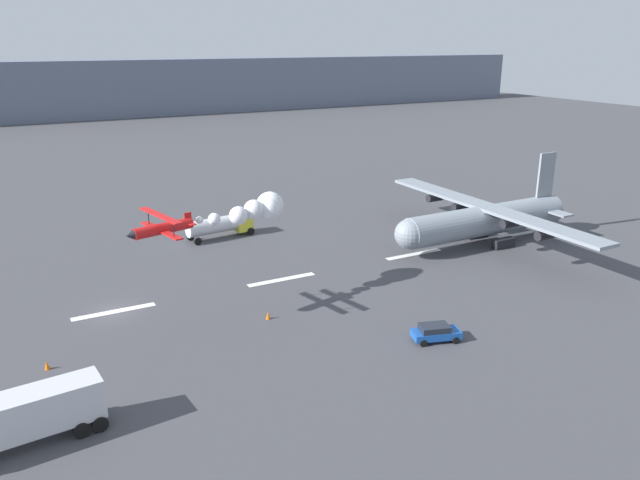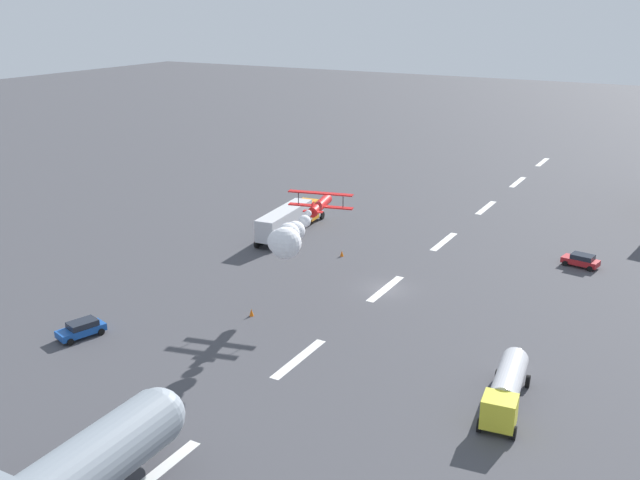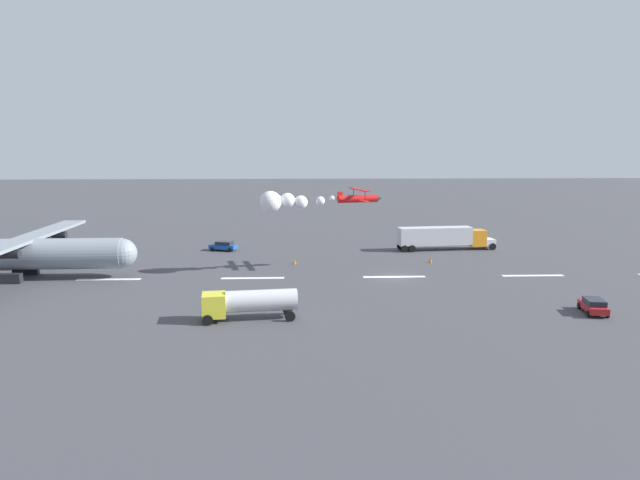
{
  "view_description": "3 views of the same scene",
  "coord_description": "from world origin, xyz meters",
  "px_view_note": "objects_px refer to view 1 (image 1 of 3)",
  "views": [
    {
      "loc": [
        -7.56,
        -57.85,
        25.48
      ],
      "look_at": [
        22.92,
        0.0,
        3.9
      ],
      "focal_mm": 34.26,
      "sensor_mm": 36.0,
      "label": 1
    },
    {
      "loc": [
        65.24,
        28.64,
        29.37
      ],
      "look_at": [
        4.2,
        -5.71,
        5.8
      ],
      "focal_mm": 40.13,
      "sensor_mm": 36.0,
      "label": 2
    },
    {
      "loc": [
        12.39,
        71.52,
        16.63
      ],
      "look_at": [
        9.48,
        -1.04,
        4.68
      ],
      "focal_mm": 32.31,
      "sensor_mm": 36.0,
      "label": 3
    }
  ],
  "objects_px": {
    "stunt_biplane_red": "(249,211)",
    "followme_car_yellow": "(436,332)",
    "cargo_transport_plane": "(480,220)",
    "traffic_cone_far": "(268,315)",
    "fuel_tanker_truck": "(221,225)",
    "traffic_cone_near": "(47,365)"
  },
  "relations": [
    {
      "from": "cargo_transport_plane",
      "to": "stunt_biplane_red",
      "type": "distance_m",
      "value": 33.19
    },
    {
      "from": "stunt_biplane_red",
      "to": "followme_car_yellow",
      "type": "relative_size",
      "value": 3.58
    },
    {
      "from": "cargo_transport_plane",
      "to": "followme_car_yellow",
      "type": "distance_m",
      "value": 28.61
    },
    {
      "from": "cargo_transport_plane",
      "to": "traffic_cone_near",
      "type": "relative_size",
      "value": 48.29
    },
    {
      "from": "fuel_tanker_truck",
      "to": "traffic_cone_near",
      "type": "height_order",
      "value": "fuel_tanker_truck"
    },
    {
      "from": "followme_car_yellow",
      "to": "fuel_tanker_truck",
      "type": "bearing_deg",
      "value": 100.74
    },
    {
      "from": "traffic_cone_near",
      "to": "traffic_cone_far",
      "type": "xyz_separation_m",
      "value": [
        19.55,
        0.27,
        0.0
      ]
    },
    {
      "from": "cargo_transport_plane",
      "to": "followme_car_yellow",
      "type": "xyz_separation_m",
      "value": [
        -21.51,
        -18.69,
        -2.54
      ]
    },
    {
      "from": "fuel_tanker_truck",
      "to": "followme_car_yellow",
      "type": "bearing_deg",
      "value": -79.26
    },
    {
      "from": "stunt_biplane_red",
      "to": "traffic_cone_far",
      "type": "bearing_deg",
      "value": -94.48
    },
    {
      "from": "stunt_biplane_red",
      "to": "fuel_tanker_truck",
      "type": "relative_size",
      "value": 1.78
    },
    {
      "from": "fuel_tanker_truck",
      "to": "traffic_cone_near",
      "type": "distance_m",
      "value": 35.71
    },
    {
      "from": "fuel_tanker_truck",
      "to": "stunt_biplane_red",
      "type": "bearing_deg",
      "value": -100.56
    },
    {
      "from": "fuel_tanker_truck",
      "to": "traffic_cone_far",
      "type": "xyz_separation_m",
      "value": [
        -4.35,
        -26.23,
        -1.37
      ]
    },
    {
      "from": "followme_car_yellow",
      "to": "stunt_biplane_red",
      "type": "bearing_deg",
      "value": 124.54
    },
    {
      "from": "cargo_transport_plane",
      "to": "traffic_cone_far",
      "type": "relative_size",
      "value": 48.29
    },
    {
      "from": "fuel_tanker_truck",
      "to": "traffic_cone_far",
      "type": "distance_m",
      "value": 26.62
    },
    {
      "from": "traffic_cone_far",
      "to": "fuel_tanker_truck",
      "type": "bearing_deg",
      "value": 80.59
    },
    {
      "from": "stunt_biplane_red",
      "to": "traffic_cone_near",
      "type": "xyz_separation_m",
      "value": [
        -19.94,
        -5.3,
        -9.06
      ]
    },
    {
      "from": "cargo_transport_plane",
      "to": "fuel_tanker_truck",
      "type": "distance_m",
      "value": 34.08
    },
    {
      "from": "traffic_cone_near",
      "to": "traffic_cone_far",
      "type": "distance_m",
      "value": 19.55
    },
    {
      "from": "fuel_tanker_truck",
      "to": "traffic_cone_near",
      "type": "bearing_deg",
      "value": -132.04
    }
  ]
}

